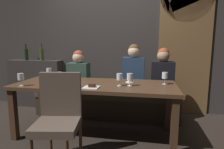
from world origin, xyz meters
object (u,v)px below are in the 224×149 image
Objects in this scene: wine_glass_far_left at (49,71)px; chair_near_side at (59,114)px; wine_glass_near_left at (120,77)px; banquette_bench at (106,104)px; diner_far_end at (163,73)px; wine_bottle_pale_label at (42,54)px; wine_glass_end_left at (21,77)px; dining_table at (95,90)px; wine_glass_end_right at (59,76)px; wine_glass_center_front at (165,76)px; espresso_cup at (130,81)px; wine_bottle_dark_red at (26,54)px; diner_redhead at (79,72)px; wine_glass_center_back at (130,77)px; dessert_plate at (91,87)px; diner_bearded at (134,70)px.

chair_near_side is at bearing -57.44° from wine_glass_far_left.
wine_glass_far_left is at bearing 163.85° from wine_glass_near_left.
diner_far_end is at bearing -1.04° from banquette_bench.
wine_glass_far_left is at bearing -53.75° from wine_bottle_pale_label.
dining_table is at bearing 19.75° from wine_glass_end_left.
wine_glass_end_right is at bearing -51.24° from wine_bottle_pale_label.
wine_glass_end_left is at bearing -166.38° from wine_glass_center_front.
espresso_cup is (0.11, 0.24, -0.09)m from wine_glass_near_left.
diner_far_end is 2.35× the size of wine_bottle_dark_red.
wine_glass_end_right reaches higher than banquette_bench.
wine_glass_center_front is at bearing -21.15° from diner_redhead.
wine_glass_center_back is at bearing 10.41° from wine_glass_end_left.
espresso_cup is 0.63× the size of dessert_plate.
wine_glass_near_left is 0.86× the size of dessert_plate.
diner_far_end is 4.68× the size of wine_glass_near_left.
dining_table is at bearing -36.36° from wine_bottle_pale_label.
wine_glass_near_left is at bearing -16.15° from wine_glass_far_left.
espresso_cup is at bearing -4.29° from wine_glass_far_left.
wine_bottle_dark_red and wine_bottle_pale_label have the same top height.
wine_glass_end_right and wine_glass_end_left have the same top height.
diner_redhead is at bearing -179.68° from diner_far_end.
diner_bearded is 1.89m from wine_bottle_pale_label.
wine_bottle_pale_label is at bearing 159.28° from diner_redhead.
chair_near_side is at bearing -55.78° from wine_bottle_pale_label.
wine_glass_far_left is (0.91, -0.77, -0.21)m from wine_bottle_dark_red.
wine_glass_near_left is (1.26, 0.23, 0.00)m from wine_glass_end_left.
diner_bearded is (0.96, 0.05, 0.05)m from diner_redhead.
diner_bearded and wine_bottle_pale_label have the same top height.
wine_glass_end_right reaches higher than espresso_cup.
banquette_bench is 2.55× the size of chair_near_side.
wine_bottle_dark_red is (-2.20, 0.30, 0.23)m from diner_bearded.
banquette_bench is 0.78m from diner_bearded.
wine_glass_center_front is at bearing -4.11° from wine_glass_far_left.
wine_bottle_pale_label is 1.72× the size of dessert_plate.
wine_glass_near_left is (1.17, -0.34, 0.00)m from wine_glass_far_left.
dessert_plate is at bearing -36.23° from wine_bottle_dark_red.
diner_bearded is at bearing 175.23° from diner_far_end.
espresso_cup is at bearing 52.82° from chair_near_side.
wine_glass_center_front is 1.00m from dessert_plate.
chair_near_side is 5.98× the size of wine_glass_far_left.
wine_glass_near_left is at bearing -65.71° from banquette_bench.
dining_table is at bearing 165.89° from wine_glass_near_left.
dining_table is 0.89m from diner_bearded.
banquette_bench is at bearing 122.39° from wine_glass_center_back.
wine_bottle_dark_red is 2.37m from wine_glass_near_left.
espresso_cup is at bearing 176.36° from wine_glass_center_front.
wine_glass_end_left is 0.86× the size of dessert_plate.
wine_glass_far_left is (-0.82, 0.25, 0.20)m from dining_table.
wine_glass_far_left is 0.86× the size of dessert_plate.
chair_near_side is at bearing -29.51° from wine_glass_end_left.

